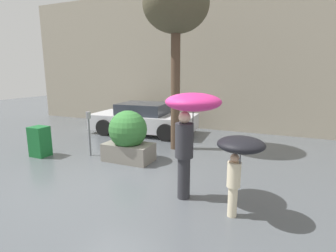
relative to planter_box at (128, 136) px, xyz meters
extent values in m
plane|color=#51565B|center=(0.39, -1.34, -0.71)|extent=(40.00, 40.00, 0.00)
cube|color=#9E937F|center=(0.39, 5.16, 2.29)|extent=(18.00, 0.30, 6.00)
cube|color=gray|center=(0.00, 0.00, -0.45)|extent=(1.38, 0.77, 0.50)
sphere|color=#337033|center=(0.00, 0.00, 0.20)|extent=(1.07, 1.07, 1.07)
cylinder|color=#2D2D33|center=(2.22, -1.50, -0.28)|extent=(0.25, 0.25, 0.85)
cylinder|color=#2D2D33|center=(2.22, -1.50, 0.48)|extent=(0.35, 0.35, 0.67)
sphere|color=beige|center=(2.22, -1.50, 0.93)|extent=(0.23, 0.23, 0.23)
cylinder|color=#4C4C51|center=(2.37, -1.46, 0.87)|extent=(0.02, 0.02, 0.71)
ellipsoid|color=#E02D84|center=(2.37, -1.46, 1.23)|extent=(1.05, 1.05, 0.34)
cylinder|color=beige|center=(3.23, -1.81, -0.43)|extent=(0.16, 0.16, 0.55)
cylinder|color=beige|center=(3.23, -1.81, 0.07)|extent=(0.23, 0.23, 0.44)
sphere|color=tan|center=(3.23, -1.81, 0.36)|extent=(0.15, 0.15, 0.15)
cylinder|color=#4C4C51|center=(3.33, -1.86, 0.35)|extent=(0.02, 0.02, 0.53)
ellipsoid|color=black|center=(3.33, -1.86, 0.62)|extent=(0.78, 0.78, 0.25)
cube|color=silver|center=(-1.28, 3.23, -0.22)|extent=(4.33, 2.14, 0.62)
cube|color=#2D333D|center=(-1.28, 3.23, 0.31)|extent=(2.00, 1.70, 0.45)
cylinder|color=black|center=(-2.52, 2.22, -0.39)|extent=(0.66, 0.27, 0.64)
cylinder|color=black|center=(-2.65, 4.06, -0.39)|extent=(0.66, 0.27, 0.64)
cylinder|color=black|center=(0.08, 2.40, -0.39)|extent=(0.66, 0.27, 0.64)
cylinder|color=black|center=(-0.05, 4.25, -0.39)|extent=(0.66, 0.27, 0.64)
cylinder|color=brown|center=(0.76, 1.65, 1.25)|extent=(0.29, 0.29, 3.92)
ellipsoid|color=#4C4733|center=(0.76, 1.65, 3.76)|extent=(2.00, 2.00, 1.70)
cylinder|color=#595B60|center=(-1.30, -0.08, -0.14)|extent=(0.05, 0.05, 1.14)
cylinder|color=gray|center=(-1.30, -0.08, 0.53)|extent=(0.14, 0.14, 0.20)
cube|color=#19662D|center=(-2.66, -0.70, -0.26)|extent=(0.50, 0.44, 0.90)
camera|label=1|loc=(3.88, -6.10, 1.77)|focal=28.00mm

